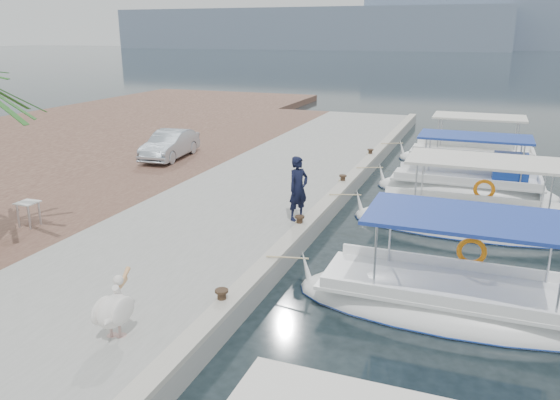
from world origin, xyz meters
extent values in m
plane|color=black|center=(0.00, 0.00, 0.00)|extent=(400.00, 400.00, 0.00)
cube|color=gray|center=(-3.00, 5.00, 0.25)|extent=(6.00, 40.00, 0.50)
cube|color=#A9A496|center=(-0.22, 5.00, 0.56)|extent=(0.44, 40.00, 0.12)
cube|color=#53352C|center=(-8.00, 5.00, 0.25)|extent=(4.00, 40.00, 0.50)
cube|color=slate|center=(-60.00, 190.00, 7.00)|extent=(140.00, 40.00, 14.00)
ellipsoid|color=white|center=(4.07, -1.17, 0.05)|extent=(6.93, 2.46, 1.30)
ellipsoid|color=navy|center=(4.07, -1.17, 0.03)|extent=(6.97, 2.51, 0.22)
cube|color=white|center=(4.07, -1.17, 0.55)|extent=(5.68, 2.12, 0.08)
cube|color=#1E3796|center=(4.24, -1.17, 2.19)|extent=(4.16, 2.27, 0.08)
cylinder|color=silver|center=(2.51, -2.10, 1.35)|extent=(0.05, 0.05, 1.60)
torus|color=orange|center=(4.37, 0.00, 1.00)|extent=(0.68, 0.12, 0.68)
ellipsoid|color=white|center=(4.25, 4.48, 0.05)|extent=(7.31, 2.44, 1.30)
ellipsoid|color=navy|center=(4.25, 4.48, 0.03)|extent=(7.34, 2.49, 0.22)
cube|color=white|center=(4.25, 4.48, 0.55)|extent=(5.99, 2.10, 0.08)
cube|color=silver|center=(4.44, 4.48, 2.19)|extent=(4.38, 2.25, 0.08)
cylinder|color=silver|center=(2.61, 3.57, 1.35)|extent=(0.05, 0.05, 1.60)
torus|color=orange|center=(4.55, 5.64, 1.00)|extent=(0.68, 0.12, 0.68)
ellipsoid|color=white|center=(3.91, 8.53, 0.05)|extent=(6.62, 2.12, 1.30)
ellipsoid|color=navy|center=(3.91, 8.53, 0.03)|extent=(6.65, 2.16, 0.22)
cube|color=white|center=(3.91, 8.53, 0.55)|extent=(5.43, 1.82, 0.08)
cube|color=navy|center=(4.07, 8.53, 2.19)|extent=(3.97, 1.95, 0.08)
cylinder|color=silver|center=(2.42, 7.74, 1.35)|extent=(0.05, 0.05, 1.60)
torus|color=orange|center=(4.21, 9.54, 1.00)|extent=(0.68, 0.12, 0.68)
cube|color=navy|center=(5.40, 8.53, 1.10)|extent=(1.20, 1.48, 1.00)
ellipsoid|color=white|center=(3.93, 13.83, 0.05)|extent=(6.66, 2.36, 1.30)
ellipsoid|color=navy|center=(3.93, 13.83, 0.03)|extent=(6.70, 2.41, 0.22)
cube|color=white|center=(3.93, 13.83, 0.55)|extent=(5.46, 2.03, 0.08)
cube|color=silver|center=(4.10, 13.83, 2.19)|extent=(4.00, 2.17, 0.08)
cylinder|color=silver|center=(2.43, 12.95, 1.35)|extent=(0.05, 0.05, 1.60)
torus|color=orange|center=(4.23, 14.96, 1.00)|extent=(0.68, 0.12, 0.68)
cylinder|color=black|center=(-0.35, -3.50, 0.65)|extent=(0.18, 0.18, 0.30)
cylinder|color=black|center=(-0.35, -3.50, 0.80)|extent=(0.28, 0.28, 0.05)
cylinder|color=black|center=(-0.35, 1.50, 0.65)|extent=(0.18, 0.18, 0.30)
cylinder|color=black|center=(-0.35, 1.50, 0.80)|extent=(0.28, 0.28, 0.05)
cylinder|color=black|center=(-0.35, 6.50, 0.65)|extent=(0.18, 0.18, 0.30)
cylinder|color=black|center=(-0.35, 6.50, 0.80)|extent=(0.28, 0.28, 0.05)
cylinder|color=black|center=(-0.35, 11.50, 0.65)|extent=(0.18, 0.18, 0.30)
cylinder|color=black|center=(-0.35, 11.50, 0.80)|extent=(0.28, 0.28, 0.05)
cylinder|color=tan|center=(-1.70, -5.34, 0.66)|extent=(0.05, 0.05, 0.32)
cylinder|color=tan|center=(-1.54, -5.29, 0.66)|extent=(0.05, 0.05, 0.32)
ellipsoid|color=white|center=(-1.62, -5.32, 1.02)|extent=(0.68, 0.87, 0.60)
cylinder|color=white|center=(-1.70, -5.05, 1.28)|extent=(0.21, 0.30, 0.32)
sphere|color=white|center=(-1.73, -4.97, 1.46)|extent=(0.20, 0.20, 0.20)
cone|color=#EAA566|center=(-1.82, -4.68, 1.37)|extent=(0.27, 0.59, 0.23)
imported|color=black|center=(-0.60, 2.10, 1.46)|extent=(0.74, 0.84, 1.92)
imported|color=#A9B5C1|center=(-8.59, 7.97, 1.11)|extent=(1.65, 3.83, 1.23)
cylinder|color=silver|center=(-7.85, -1.39, 0.85)|extent=(0.06, 0.06, 0.70)
cylinder|color=silver|center=(-7.45, -1.39, 0.85)|extent=(0.06, 0.06, 0.70)
cylinder|color=silver|center=(-7.85, -0.99, 0.85)|extent=(0.06, 0.06, 0.70)
cylinder|color=silver|center=(-7.45, -0.99, 0.85)|extent=(0.06, 0.06, 0.70)
cube|color=white|center=(-7.65, -1.19, 1.21)|extent=(0.55, 0.55, 0.03)
camera|label=1|loc=(4.33, -12.54, 5.87)|focal=35.00mm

